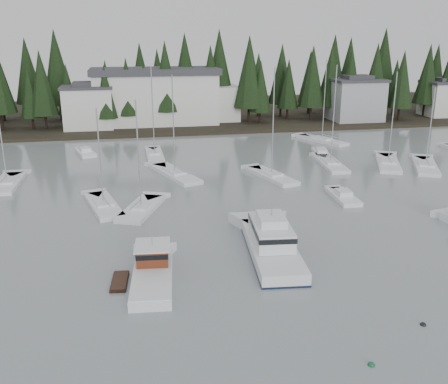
% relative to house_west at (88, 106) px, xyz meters
% --- Properties ---
extents(far_shore_land, '(240.00, 54.00, 1.00)m').
position_rel_house_west_xyz_m(far_shore_land, '(18.00, 18.00, -4.65)').
color(far_shore_land, black).
rests_on(far_shore_land, ground).
extents(conifer_treeline, '(200.00, 22.00, 20.00)m').
position_rel_house_west_xyz_m(conifer_treeline, '(18.00, 7.00, -4.65)').
color(conifer_treeline, black).
rests_on(conifer_treeline, ground).
extents(house_west, '(9.54, 7.42, 8.75)m').
position_rel_house_west_xyz_m(house_west, '(0.00, 0.00, 0.00)').
color(house_west, silver).
rests_on(house_west, ground).
extents(house_east_a, '(10.60, 8.48, 9.25)m').
position_rel_house_west_xyz_m(house_east_a, '(54.00, -1.00, 0.25)').
color(house_east_a, '#999EA0').
rests_on(house_east_a, ground).
extents(house_east_b, '(9.54, 7.42, 8.25)m').
position_rel_house_west_xyz_m(house_east_b, '(76.00, 1.00, -0.25)').
color(house_east_b, silver).
rests_on(house_east_b, ground).
extents(harbor_inn, '(29.50, 11.50, 10.90)m').
position_rel_house_west_xyz_m(harbor_inn, '(15.04, 3.34, 1.12)').
color(harbor_inn, silver).
rests_on(harbor_inn, ground).
extents(lobster_boat_brown, '(5.02, 9.01, 4.34)m').
position_rel_house_west_xyz_m(lobster_boat_brown, '(8.32, -63.76, -4.16)').
color(lobster_boat_brown, white).
rests_on(lobster_boat_brown, ground).
extents(cabin_cruiser_center, '(4.85, 12.21, 5.11)m').
position_rel_house_west_xyz_m(cabin_cruiser_center, '(18.53, -61.09, -3.89)').
color(cabin_cruiser_center, white).
rests_on(cabin_cruiser_center, ground).
extents(sailboat_0, '(6.19, 11.19, 13.49)m').
position_rel_house_west_xyz_m(sailboat_0, '(12.91, -35.13, -4.59)').
color(sailboat_0, white).
rests_on(sailboat_0, ground).
extents(sailboat_1, '(3.60, 10.02, 14.39)m').
position_rel_house_west_xyz_m(sailboat_1, '(35.08, -33.99, -4.57)').
color(sailboat_1, white).
rests_on(sailboat_1, ground).
extents(sailboat_2, '(2.50, 8.77, 13.85)m').
position_rel_house_west_xyz_m(sailboat_2, '(10.94, -23.69, -4.57)').
color(sailboat_2, white).
rests_on(sailboat_2, ground).
extents(sailboat_5, '(6.48, 10.32, 14.36)m').
position_rel_house_west_xyz_m(sailboat_5, '(40.03, -18.24, -4.57)').
color(sailboat_5, white).
rests_on(sailboat_5, ground).
extents(sailboat_6, '(3.00, 9.02, 13.57)m').
position_rel_house_west_xyz_m(sailboat_6, '(-7.75, -35.65, -4.58)').
color(sailboat_6, white).
rests_on(sailboat_6, ground).
extents(sailboat_8, '(5.02, 9.68, 14.55)m').
position_rel_house_west_xyz_m(sailboat_8, '(25.09, -38.53, -4.57)').
color(sailboat_8, white).
rests_on(sailboat_8, ground).
extents(sailboat_9, '(7.03, 10.35, 11.50)m').
position_rel_house_west_xyz_m(sailboat_9, '(47.58, -37.69, -4.60)').
color(sailboat_9, white).
rests_on(sailboat_9, ground).
extents(sailboat_10, '(4.68, 9.33, 11.19)m').
position_rel_house_west_xyz_m(sailboat_10, '(4.16, -46.34, -4.60)').
color(sailboat_10, white).
rests_on(sailboat_10, ground).
extents(sailboat_12, '(5.64, 8.64, 12.15)m').
position_rel_house_west_xyz_m(sailboat_12, '(8.08, -48.18, -4.59)').
color(sailboat_12, white).
rests_on(sailboat_12, ground).
extents(sailboat_13, '(6.98, 10.95, 13.48)m').
position_rel_house_west_xyz_m(sailboat_13, '(43.27, -35.18, -4.59)').
color(sailboat_13, white).
rests_on(sailboat_13, ground).
extents(runabout_1, '(2.54, 6.26, 1.42)m').
position_rel_house_west_xyz_m(runabout_1, '(30.61, -48.45, -4.52)').
color(runabout_1, white).
rests_on(runabout_1, ground).
extents(runabout_3, '(3.76, 6.41, 1.42)m').
position_rel_house_west_xyz_m(runabout_3, '(0.52, -20.23, -4.52)').
color(runabout_3, white).
rests_on(runabout_3, ground).
extents(runabout_4, '(3.68, 6.96, 1.42)m').
position_rel_house_west_xyz_m(runabout_4, '(36.10, -27.98, -4.52)').
color(runabout_4, white).
rests_on(runabout_4, ground).
extents(mooring_buoy_green, '(0.42, 0.42, 0.42)m').
position_rel_house_west_xyz_m(mooring_buoy_green, '(19.88, -76.58, -4.65)').
color(mooring_buoy_green, '#145933').
rests_on(mooring_buoy_green, ground).
extents(mooring_buoy_dark, '(0.39, 0.39, 0.39)m').
position_rel_house_west_xyz_m(mooring_buoy_dark, '(25.03, -73.44, -4.65)').
color(mooring_buoy_dark, black).
rests_on(mooring_buoy_dark, ground).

